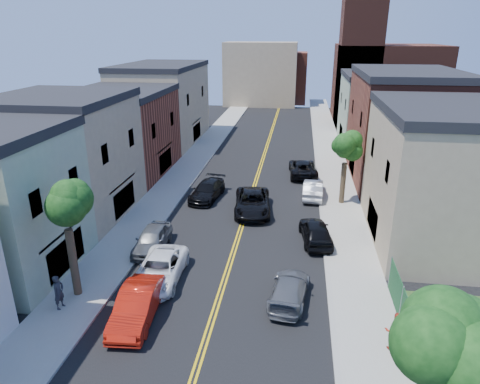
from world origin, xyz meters
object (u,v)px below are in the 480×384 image
at_px(white_pickup, 160,269).
at_px(black_car_left, 207,190).
at_px(grey_car_right, 289,289).
at_px(dark_car_right_far, 303,168).
at_px(black_suv_lane, 252,202).
at_px(black_car_right, 316,231).
at_px(pedestrian_right, 395,331).
at_px(pedestrian_left, 59,292).
at_px(red_sedan, 137,305).
at_px(grey_car_left, 152,239).
at_px(silver_car_right, 313,189).

height_order(white_pickup, black_car_left, black_car_left).
height_order(grey_car_right, dark_car_right_far, dark_car_right_far).
height_order(grey_car_right, black_suv_lane, black_suv_lane).
bearing_deg(black_car_right, black_car_left, -45.64).
height_order(grey_car_right, pedestrian_right, pedestrian_right).
relative_size(grey_car_right, pedestrian_left, 2.46).
relative_size(red_sedan, black_car_left, 0.96).
xyz_separation_m(red_sedan, grey_car_right, (7.68, 2.76, -0.15)).
xyz_separation_m(white_pickup, grey_car_left, (-1.70, 3.68, 0.03)).
xyz_separation_m(dark_car_right_far, pedestrian_right, (4.18, -25.63, 0.31)).
xyz_separation_m(red_sedan, white_pickup, (0.00, 3.71, -0.07)).
relative_size(grey_car_left, black_car_left, 0.88).
bearing_deg(pedestrian_left, black_suv_lane, -21.90).
distance_m(silver_car_right, black_suv_lane, 6.46).
bearing_deg(silver_car_right, pedestrian_left, 56.52).
xyz_separation_m(grey_car_left, silver_car_right, (11.00, 11.48, -0.01)).
relative_size(silver_car_right, pedestrian_left, 2.50).
bearing_deg(pedestrian_left, pedestrian_right, -84.12).
relative_size(black_car_right, dark_car_right_far, 0.82).
bearing_deg(pedestrian_right, red_sedan, 0.08).
distance_m(grey_car_left, grey_car_right, 10.46).
bearing_deg(red_sedan, white_pickup, 85.99).
xyz_separation_m(red_sedan, black_car_right, (9.30, 10.06, -0.02)).
relative_size(white_pickup, grey_car_left, 1.17).
bearing_deg(black_car_right, silver_car_right, -97.97).
bearing_deg(grey_car_left, black_car_right, 12.52).
height_order(grey_car_left, pedestrian_left, pedestrian_left).
relative_size(black_car_left, grey_car_right, 1.12).
height_order(grey_car_right, black_car_right, black_car_right).
xyz_separation_m(black_car_left, dark_car_right_far, (8.40, 7.73, 0.04)).
height_order(grey_car_right, silver_car_right, silver_car_right).
height_order(silver_car_right, black_suv_lane, black_suv_lane).
distance_m(red_sedan, dark_car_right_far, 26.35).
distance_m(black_car_left, black_suv_lane, 4.96).
relative_size(grey_car_right, black_suv_lane, 0.77).
xyz_separation_m(grey_car_right, silver_car_right, (1.62, 16.11, 0.10)).
distance_m(dark_car_right_far, pedestrian_right, 25.97).
relative_size(white_pickup, dark_car_right_far, 0.94).
height_order(red_sedan, white_pickup, red_sedan).
height_order(red_sedan, pedestrian_left, pedestrian_left).
bearing_deg(dark_car_right_far, grey_car_right, 83.99).
height_order(black_car_right, pedestrian_left, pedestrian_left).
height_order(grey_car_left, black_suv_lane, black_suv_lane).
bearing_deg(dark_car_right_far, red_sedan, 67.27).
relative_size(black_car_right, black_suv_lane, 0.78).
relative_size(dark_car_right_far, black_suv_lane, 0.95).
relative_size(grey_car_left, grey_car_right, 0.99).
bearing_deg(grey_car_left, pedestrian_left, -111.37).
relative_size(white_pickup, pedestrian_left, 2.86).
bearing_deg(white_pickup, grey_car_left, 113.50).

